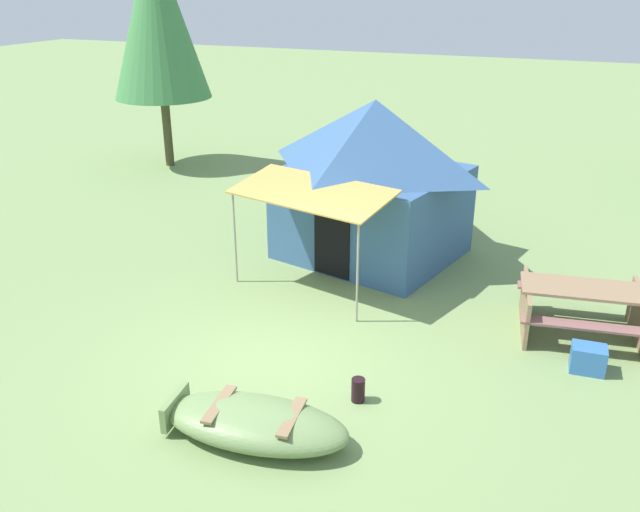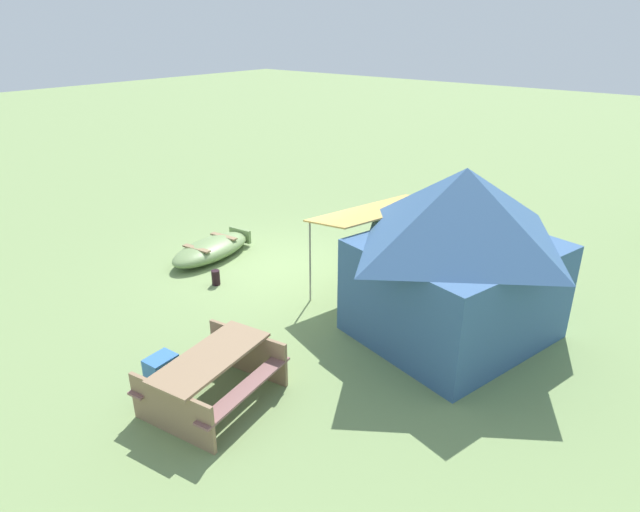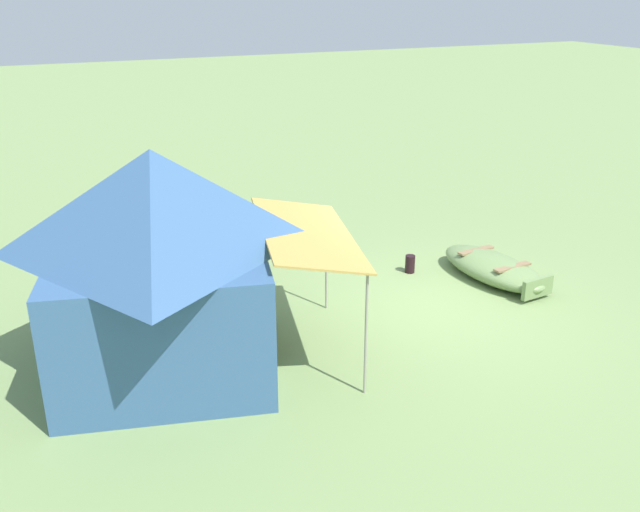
{
  "view_description": "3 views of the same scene",
  "coord_description": "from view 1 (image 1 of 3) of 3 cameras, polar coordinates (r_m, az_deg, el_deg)",
  "views": [
    {
      "loc": [
        3.76,
        -7.45,
        5.13
      ],
      "look_at": [
        0.16,
        1.3,
        1.11
      ],
      "focal_mm": 37.21,
      "sensor_mm": 36.0,
      "label": 1
    },
    {
      "loc": [
        8.11,
        7.76,
        5.2
      ],
      "look_at": [
        0.67,
        1.67,
        1.02
      ],
      "focal_mm": 30.42,
      "sensor_mm": 36.0,
      "label": 2
    },
    {
      "loc": [
        -8.68,
        5.78,
        5.03
      ],
      "look_at": [
        0.55,
        1.65,
        1.01
      ],
      "focal_mm": 39.28,
      "sensor_mm": 36.0,
      "label": 3
    }
  ],
  "objects": [
    {
      "name": "picnic_table",
      "position": [
        10.89,
        21.65,
        -3.93
      ],
      "size": [
        2.07,
        1.74,
        0.79
      ],
      "color": "#8E7052",
      "rests_on": "ground_plane"
    },
    {
      "name": "pine_tree_back_right",
      "position": [
        19.42,
        -13.85,
        19.43
      ],
      "size": [
        2.66,
        2.66,
        6.31
      ],
      "color": "#474329",
      "rests_on": "ground_plane"
    },
    {
      "name": "cooler_box",
      "position": [
        10.08,
        22.05,
        -8.19
      ],
      "size": [
        0.49,
        0.38,
        0.38
      ],
      "primitive_type": "cube",
      "rotation": [
        0.0,
        0.0,
        0.07
      ],
      "color": "#336BB5",
      "rests_on": "ground_plane"
    },
    {
      "name": "fuel_can",
      "position": [
        8.79,
        3.3,
        -11.42
      ],
      "size": [
        0.25,
        0.25,
        0.33
      ],
      "primitive_type": "cylinder",
      "rotation": [
        0.0,
        0.0,
        5.68
      ],
      "color": "black",
      "rests_on": "ground_plane"
    },
    {
      "name": "canvas_cabin_tent",
      "position": [
        12.73,
        4.59,
        6.75
      ],
      "size": [
        3.9,
        4.68,
        3.05
      ],
      "color": "#375B8B",
      "rests_on": "ground_plane"
    },
    {
      "name": "beached_rowboat",
      "position": [
        8.16,
        -5.65,
        -14.03
      ],
      "size": [
        2.39,
        1.26,
        0.44
      ],
      "color": "#6F8A52",
      "rests_on": "ground_plane"
    },
    {
      "name": "ground_plane",
      "position": [
        9.79,
        -3.82,
        -8.63
      ],
      "size": [
        80.0,
        80.0,
        0.0
      ],
      "primitive_type": "plane",
      "color": "#769056"
    }
  ]
}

